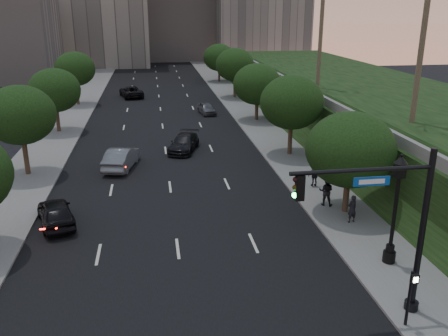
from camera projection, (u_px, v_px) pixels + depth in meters
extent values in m
plane|color=black|center=(185.00, 306.00, 19.81)|extent=(160.00, 160.00, 0.00)
cube|color=black|center=(163.00, 131.00, 47.89)|extent=(16.00, 140.00, 0.02)
cube|color=slate|center=(262.00, 127.00, 49.33)|extent=(4.50, 140.00, 0.15)
cube|color=slate|center=(58.00, 134.00, 46.40)|extent=(4.50, 140.00, 0.15)
cube|color=black|center=(379.00, 109.00, 48.51)|extent=(18.00, 90.00, 4.00)
cube|color=slate|center=(300.00, 88.00, 46.54)|extent=(0.35, 90.00, 0.70)
cube|color=#A29A94|center=(177.00, 2.00, 111.96)|extent=(22.00, 18.00, 26.00)
cylinder|color=#38281C|center=(347.00, 191.00, 28.31)|extent=(0.36, 0.36, 2.86)
ellipsoid|color=black|center=(350.00, 149.00, 27.47)|extent=(5.20, 5.20, 4.42)
cylinder|color=#38281C|center=(290.00, 137.00, 39.48)|extent=(0.36, 0.36, 3.21)
ellipsoid|color=black|center=(292.00, 102.00, 38.54)|extent=(5.20, 5.20, 4.42)
cylinder|color=#38281C|center=(257.00, 108.00, 51.71)|extent=(0.36, 0.36, 2.86)
ellipsoid|color=black|center=(257.00, 84.00, 50.87)|extent=(5.20, 5.20, 4.42)
cylinder|color=#38281C|center=(235.00, 86.00, 64.76)|extent=(0.36, 0.36, 3.21)
ellipsoid|color=black|center=(235.00, 65.00, 63.82)|extent=(5.20, 5.20, 4.42)
cylinder|color=#38281C|center=(219.00, 73.00, 78.85)|extent=(0.36, 0.36, 2.86)
ellipsoid|color=black|center=(219.00, 57.00, 78.02)|extent=(5.20, 5.20, 4.42)
cylinder|color=#38281C|center=(26.00, 155.00, 34.66)|extent=(0.36, 0.36, 3.26)
ellipsoid|color=black|center=(20.00, 115.00, 33.71)|extent=(5.00, 5.00, 4.25)
cylinder|color=#38281C|center=(58.00, 118.00, 46.87)|extent=(0.36, 0.36, 2.99)
ellipsoid|color=black|center=(54.00, 90.00, 46.00)|extent=(5.00, 5.00, 4.25)
cylinder|color=#38281C|center=(77.00, 93.00, 59.94)|extent=(0.36, 0.36, 3.26)
ellipsoid|color=black|center=(75.00, 69.00, 58.99)|extent=(5.00, 5.00, 4.25)
cylinder|color=#4C4233|center=(423.00, 36.00, 32.19)|extent=(0.40, 0.40, 12.00)
cylinder|color=#4C4233|center=(322.00, 14.00, 46.55)|extent=(0.40, 0.40, 14.50)
cylinder|color=black|center=(422.00, 235.00, 18.30)|extent=(0.24, 0.24, 7.00)
cylinder|color=black|center=(411.00, 307.00, 19.35)|extent=(0.56, 0.56, 0.50)
cylinder|color=black|center=(362.00, 170.00, 17.02)|extent=(5.40, 0.16, 0.16)
cube|color=black|center=(300.00, 188.00, 16.86)|extent=(0.32, 0.22, 0.95)
sphere|color=black|center=(295.00, 179.00, 16.73)|extent=(0.20, 0.20, 0.20)
sphere|color=#3F2B0A|center=(295.00, 187.00, 16.83)|extent=(0.20, 0.20, 0.20)
sphere|color=#19F24C|center=(295.00, 195.00, 16.93)|extent=(0.20, 0.20, 0.20)
cube|color=#0D4CAB|center=(372.00, 181.00, 17.22)|extent=(1.40, 0.05, 0.35)
cylinder|color=black|center=(389.00, 258.00, 22.92)|extent=(0.60, 0.60, 0.70)
cylinder|color=black|center=(390.00, 249.00, 22.76)|extent=(0.40, 0.40, 0.40)
cylinder|color=black|center=(395.00, 212.00, 22.13)|extent=(0.18, 0.18, 3.60)
cube|color=black|center=(400.00, 170.00, 21.47)|extent=(0.42, 0.42, 0.70)
cone|color=black|center=(401.00, 160.00, 21.31)|extent=(0.64, 0.64, 0.35)
sphere|color=black|center=(402.00, 155.00, 21.25)|extent=(0.14, 0.14, 0.14)
cylinder|color=black|center=(409.00, 300.00, 18.07)|extent=(0.12, 0.12, 2.50)
cube|color=black|center=(415.00, 279.00, 17.56)|extent=(0.30, 0.14, 0.35)
cube|color=white|center=(416.00, 280.00, 17.49)|extent=(0.18, 0.02, 0.22)
imported|color=black|center=(56.00, 213.00, 27.00)|extent=(3.01, 4.75, 1.51)
imported|color=slate|center=(121.00, 158.00, 36.60)|extent=(2.81, 5.23, 1.64)
imported|color=black|center=(131.00, 92.00, 65.63)|extent=(3.78, 6.02, 1.55)
imported|color=black|center=(184.00, 143.00, 40.99)|extent=(3.36, 5.24, 1.41)
imported|color=#525459|center=(207.00, 108.00, 55.31)|extent=(2.15, 4.08, 1.32)
imported|color=black|center=(352.00, 209.00, 26.95)|extent=(0.69, 0.55, 1.65)
imported|color=black|center=(326.00, 191.00, 29.29)|extent=(1.11, 1.02, 1.85)
imported|color=black|center=(315.00, 175.00, 32.44)|extent=(0.96, 0.46, 1.59)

